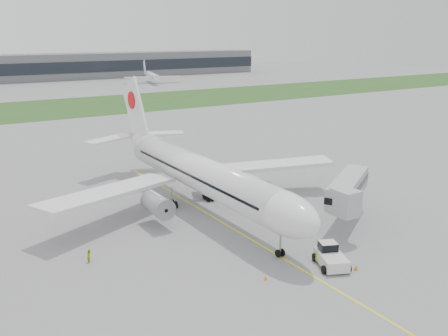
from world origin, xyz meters
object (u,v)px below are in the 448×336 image
pushback_tug (330,256)px  ground_crew_near (317,256)px  airliner (197,171)px  jet_bridge (347,190)px

pushback_tug → ground_crew_near: bearing=146.7°
airliner → pushback_tug: airliner is taller
pushback_tug → jet_bridge: bearing=60.1°
airliner → jet_bridge: (13.73, -16.74, -0.67)m
pushback_tug → jet_bridge: size_ratio=0.40×
jet_bridge → ground_crew_near: bearing=177.8°
airliner → ground_crew_near: airliner is taller
airliner → ground_crew_near: bearing=-83.8°
airliner → jet_bridge: 21.66m
pushback_tug → ground_crew_near: (-0.87, 1.29, -0.34)m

